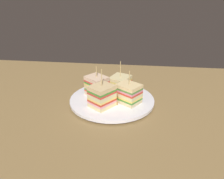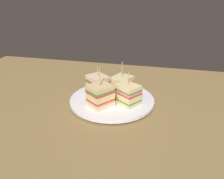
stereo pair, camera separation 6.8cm
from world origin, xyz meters
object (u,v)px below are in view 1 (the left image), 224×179
plate (112,100)px  sandwich_wedge_3 (129,93)px  sandwich_wedge_1 (97,86)px  chip_pile (114,95)px  spoon (89,89)px  sandwich_wedge_2 (102,96)px  sandwich_wedge_0 (120,84)px

plate → sandwich_wedge_3: (-5.04, 1.66, 3.39)cm
sandwich_wedge_1 → chip_pile: 6.06cm
sandwich_wedge_1 → chip_pile: sandwich_wedge_1 is taller
spoon → sandwich_wedge_3: bearing=53.7°
plate → spoon: bearing=-42.7°
chip_pile → spoon: bearing=-41.2°
sandwich_wedge_2 → chip_pile: 5.85cm
sandwich_wedge_0 → sandwich_wedge_3: size_ratio=1.04×
sandwich_wedge_0 → sandwich_wedge_1: 7.47cm
plate → chip_pile: 1.74cm
plate → sandwich_wedge_0: sandwich_wedge_0 is taller
sandwich_wedge_0 → spoon: bearing=-84.7°
plate → sandwich_wedge_2: size_ratio=2.30×
sandwich_wedge_2 → sandwich_wedge_0: bearing=13.9°
sandwich_wedge_3 → plate: bearing=17.3°
sandwich_wedge_1 → sandwich_wedge_0: bearing=62.1°
sandwich_wedge_1 → sandwich_wedge_3: 10.61cm
plate → sandwich_wedge_1: bearing=-22.2°
sandwich_wedge_2 → spoon: 15.27cm
spoon → sandwich_wedge_1: bearing=31.9°
sandwich_wedge_1 → chip_pile: size_ratio=1.44×
chip_pile → spoon: chip_pile is taller
sandwich_wedge_1 → spoon: 8.45cm
sandwich_wedge_0 → sandwich_wedge_2: (4.14, 9.76, 0.45)cm
sandwich_wedge_2 → spoon: bearing=64.2°
plate → sandwich_wedge_0: 6.20cm
sandwich_wedge_1 → sandwich_wedge_3: bearing=18.8°
sandwich_wedge_0 → sandwich_wedge_2: size_ratio=0.92×
sandwich_wedge_3 → chip_pile: sandwich_wedge_3 is taller
chip_pile → spoon: (9.39, -8.23, -2.18)cm
sandwich_wedge_0 → spoon: 11.96cm
chip_pile → sandwich_wedge_2: bearing=61.1°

